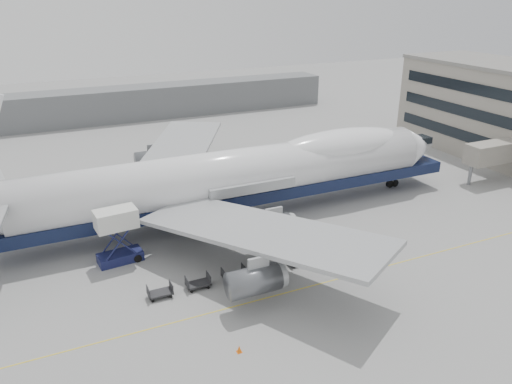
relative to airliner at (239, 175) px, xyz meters
name	(u,v)px	position (x,y,z in m)	size (l,w,h in m)	color
ground	(277,260)	(-0.64, -12.00, -5.62)	(260.00, 260.00, 0.00)	gray
apron_line	(305,288)	(-0.64, -18.00, -5.62)	(60.00, 0.15, 0.01)	gold
hangar	(89,107)	(-10.64, 58.00, -2.12)	(110.00, 8.00, 7.00)	slate
airliner	(239,175)	(0.00, 0.00, 0.00)	(67.00, 55.30, 19.98)	white
catering_truck	(117,232)	(-16.04, -5.27, -2.20)	(4.80, 3.52, 6.01)	#191E4D
traffic_cone	(239,349)	(-10.11, -23.89, -5.33)	(0.43, 0.43, 0.63)	orange
dolly_0	(160,292)	(-13.88, -13.66, -5.09)	(2.30, 1.35, 1.30)	#2D2D30
dolly_1	(198,283)	(-10.13, -13.66, -5.09)	(2.30, 1.35, 1.30)	#2D2D30
dolly_2	(234,275)	(-6.38, -13.66, -5.09)	(2.30, 1.35, 1.30)	#2D2D30
dolly_3	(268,267)	(-2.63, -13.66, -5.09)	(2.30, 1.35, 1.30)	#2D2D30
dolly_4	(299,259)	(1.12, -13.66, -5.09)	(2.30, 1.35, 1.30)	#2D2D30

